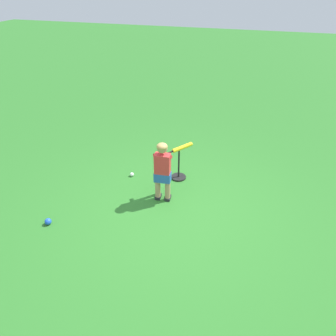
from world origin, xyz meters
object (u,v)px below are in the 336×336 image
Objects in this scene: child_batter at (164,166)px; batting_tee at (179,173)px; play_ball_by_bucket at (132,174)px; play_ball_far_right at (48,222)px.

batting_tee is (0.07, 0.69, -0.55)m from child_batter.
child_batter is 1.11m from play_ball_by_bucket.
child_batter is at bearing -31.05° from play_ball_by_bucket.
play_ball_by_bucket is at bearing -166.38° from batting_tee.
play_ball_far_right is 2.42m from batting_tee.
child_batter reaches higher than play_ball_by_bucket.
play_ball_far_right is at bearing -113.43° from play_ball_by_bucket.
batting_tee reaches higher than play_ball_far_right.
play_ball_far_right is at bearing -142.56° from child_batter.
play_ball_by_bucket is (-0.80, 0.48, -0.61)m from child_batter.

